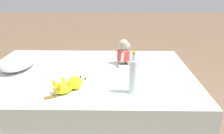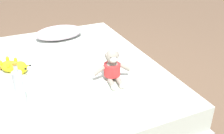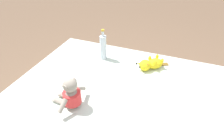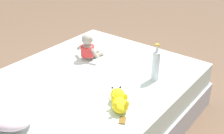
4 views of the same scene
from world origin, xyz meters
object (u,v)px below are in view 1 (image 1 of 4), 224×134
at_px(plush_monkey, 125,54).
at_px(glass_bottle, 133,76).
at_px(bed, 88,94).
at_px(plush_yellow_creature, 68,85).
at_px(pillow, 18,62).

xyz_separation_m(plush_monkey, glass_bottle, (-0.65, -0.04, 0.03)).
bearing_deg(plush_monkey, bed, 124.95).
height_order(plush_yellow_creature, glass_bottle, glass_bottle).
height_order(pillow, plush_monkey, plush_monkey).
xyz_separation_m(bed, plush_monkey, (0.23, -0.33, 0.31)).
bearing_deg(plush_yellow_creature, glass_bottle, -90.86).
distance_m(bed, glass_bottle, 0.65).
bearing_deg(pillow, bed, -97.56).
xyz_separation_m(pillow, plush_yellow_creature, (-0.49, -0.55, -0.01)).
bearing_deg(bed, pillow, 82.44).
bearing_deg(plush_monkey, plush_yellow_creature, 146.93).
bearing_deg(glass_bottle, plush_monkey, 3.47).
height_order(pillow, glass_bottle, glass_bottle).
bearing_deg(plush_yellow_creature, pillow, 48.01).
bearing_deg(bed, plush_yellow_creature, 168.30).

